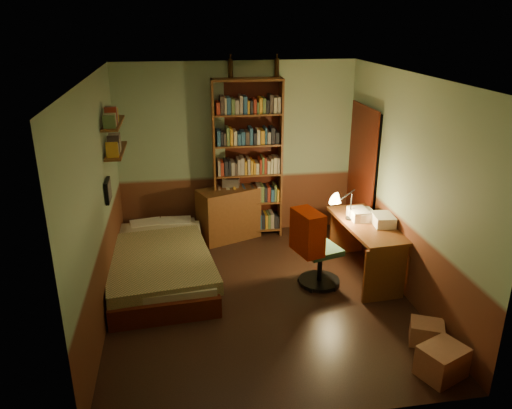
{
  "coord_description": "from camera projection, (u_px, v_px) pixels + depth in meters",
  "views": [
    {
      "loc": [
        -0.88,
        -5.18,
        3.2
      ],
      "look_at": [
        0.0,
        0.25,
        1.1
      ],
      "focal_mm": 35.0,
      "sensor_mm": 36.0,
      "label": 1
    }
  ],
  "objects": [
    {
      "name": "wall_shelf_lower",
      "position": [
        116.0,
        151.0,
        6.24
      ],
      "size": [
        0.2,
        0.9,
        0.03
      ],
      "primitive_type": "cube",
      "color": "#5D3318",
      "rests_on": "wall_left"
    },
    {
      "name": "red_jacket",
      "position": [
        307.0,
        190.0,
        5.61
      ],
      "size": [
        0.34,
        0.49,
        0.53
      ],
      "primitive_type": "cube",
      "rotation": [
        0.0,
        0.0,
        -0.21
      ],
      "color": "#B02301",
      "rests_on": "office_chair"
    },
    {
      "name": "office_chair",
      "position": [
        321.0,
        245.0,
        6.15
      ],
      "size": [
        0.65,
        0.61,
        1.08
      ],
      "primitive_type": "cube",
      "rotation": [
        0.0,
        0.0,
        0.28
      ],
      "color": "#284F39",
      "rests_on": "ground"
    },
    {
      "name": "mini_stereo",
      "position": [
        231.0,
        182.0,
        7.47
      ],
      "size": [
        0.28,
        0.24,
        0.13
      ],
      "primitive_type": "cube",
      "rotation": [
        0.0,
        0.0,
        -0.23
      ],
      "color": "#B2B2B7",
      "rests_on": "dresser"
    },
    {
      "name": "ceiling",
      "position": [
        260.0,
        76.0,
        5.11
      ],
      "size": [
        3.5,
        4.0,
        0.02
      ],
      "primitive_type": "cube",
      "color": "silver",
      "rests_on": "wall_back"
    },
    {
      "name": "wall_shelf_upper",
      "position": [
        113.0,
        123.0,
        6.12
      ],
      "size": [
        0.2,
        0.9,
        0.03
      ],
      "primitive_type": "cube",
      "color": "#5D3318",
      "rests_on": "wall_left"
    },
    {
      "name": "floor",
      "position": [
        259.0,
        297.0,
        6.05
      ],
      "size": [
        3.5,
        4.0,
        0.02
      ],
      "primitive_type": "cube",
      "color": "black",
      "rests_on": "ground"
    },
    {
      "name": "wall_front",
      "position": [
        304.0,
        286.0,
        3.73
      ],
      "size": [
        3.5,
        0.02,
        2.6
      ],
      "primitive_type": "cube",
      "color": "gray",
      "rests_on": "ground"
    },
    {
      "name": "wall_back",
      "position": [
        237.0,
        151.0,
        7.43
      ],
      "size": [
        3.5,
        0.02,
        2.6
      ],
      "primitive_type": "cube",
      "color": "gray",
      "rests_on": "ground"
    },
    {
      "name": "desk_lamp",
      "position": [
        352.0,
        196.0,
        6.33
      ],
      "size": [
        0.24,
        0.24,
        0.65
      ],
      "primitive_type": "cone",
      "rotation": [
        0.0,
        0.0,
        0.26
      ],
      "color": "black",
      "rests_on": "desk"
    },
    {
      "name": "bottle_left",
      "position": [
        230.0,
        68.0,
        6.95
      ],
      "size": [
        0.08,
        0.08,
        0.26
      ],
      "primitive_type": "cylinder",
      "rotation": [
        0.0,
        0.0,
        0.23
      ],
      "color": "black",
      "rests_on": "bookshelf"
    },
    {
      "name": "door_trim",
      "position": [
        360.0,
        179.0,
        7.14
      ],
      "size": [
        0.02,
        0.98,
        2.08
      ],
      "primitive_type": "cube",
      "color": "#3D1208",
      "rests_on": "ground"
    },
    {
      "name": "bottle_right",
      "position": [
        277.0,
        68.0,
        7.05
      ],
      "size": [
        0.08,
        0.08,
        0.25
      ],
      "primitive_type": "cylinder",
      "rotation": [
        0.0,
        0.0,
        0.13
      ],
      "color": "black",
      "rests_on": "bookshelf"
    },
    {
      "name": "desk",
      "position": [
        365.0,
        249.0,
        6.44
      ],
      "size": [
        0.66,
        1.39,
        0.72
      ],
      "primitive_type": "cube",
      "rotation": [
        0.0,
        0.0,
        0.08
      ],
      "color": "#5D3318",
      "rests_on": "ground"
    },
    {
      "name": "doorway",
      "position": [
        363.0,
        178.0,
        7.14
      ],
      "size": [
        0.06,
        0.9,
        2.0
      ],
      "primitive_type": "cube",
      "color": "black",
      "rests_on": "ground"
    },
    {
      "name": "framed_picture",
      "position": [
        108.0,
        191.0,
        5.9
      ],
      "size": [
        0.04,
        0.32,
        0.26
      ],
      "primitive_type": "cube",
      "color": "black",
      "rests_on": "wall_left"
    },
    {
      "name": "bookshelf",
      "position": [
        248.0,
        161.0,
        7.35
      ],
      "size": [
        1.03,
        0.35,
        2.37
      ],
      "primitive_type": "cube",
      "rotation": [
        0.0,
        0.0,
        -0.04
      ],
      "color": "#5D3318",
      "rests_on": "ground"
    },
    {
      "name": "dresser",
      "position": [
        229.0,
        214.0,
        7.51
      ],
      "size": [
        0.99,
        0.74,
        0.79
      ],
      "primitive_type": "cube",
      "rotation": [
        0.0,
        0.0,
        0.39
      ],
      "color": "#5D3318",
      "rests_on": "ground"
    },
    {
      "name": "cardboard_box_a",
      "position": [
        442.0,
        361.0,
        4.67
      ],
      "size": [
        0.51,
        0.46,
        0.31
      ],
      "primitive_type": "cube",
      "rotation": [
        0.0,
        0.0,
        0.41
      ],
      "color": "#98684C",
      "rests_on": "ground"
    },
    {
      "name": "paper_stack",
      "position": [
        383.0,
        220.0,
        6.25
      ],
      "size": [
        0.27,
        0.35,
        0.13
      ],
      "primitive_type": "cube",
      "rotation": [
        0.0,
        0.0,
        -0.08
      ],
      "color": "silver",
      "rests_on": "desk"
    },
    {
      "name": "wall_right",
      "position": [
        407.0,
        188.0,
        5.84
      ],
      "size": [
        0.02,
        4.0,
        2.6
      ],
      "primitive_type": "cube",
      "color": "gray",
      "rests_on": "ground"
    },
    {
      "name": "cardboard_box_b",
      "position": [
        426.0,
        333.0,
        5.16
      ],
      "size": [
        0.41,
        0.39,
        0.23
      ],
      "primitive_type": "cube",
      "rotation": [
        0.0,
        0.0,
        -0.44
      ],
      "color": "#98684C",
      "rests_on": "ground"
    },
    {
      "name": "wall_left",
      "position": [
        97.0,
        205.0,
        5.32
      ],
      "size": [
        0.02,
        4.0,
        2.6
      ],
      "primitive_type": "cube",
      "color": "gray",
      "rests_on": "ground"
    },
    {
      "name": "bed",
      "position": [
        159.0,
        253.0,
        6.41
      ],
      "size": [
        1.37,
        2.35,
        0.67
      ],
      "primitive_type": "cube",
      "rotation": [
        0.0,
        0.0,
        0.07
      ],
      "color": "olive",
      "rests_on": "ground"
    }
  ]
}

